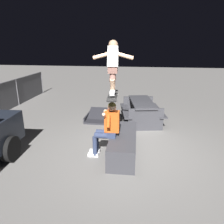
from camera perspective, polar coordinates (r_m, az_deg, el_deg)
The scene contains 7 objects.
ground_plane at distance 5.55m, azimuth 3.84°, elevation -10.35°, with size 40.00×40.00×0.00m, color slate.
ledge_box_main at distance 5.31m, azimuth 2.99°, elevation -8.55°, with size 1.80×0.62×0.52m, color #38383D.
person_sitting_on_ledge at distance 5.03m, azimuth -1.24°, elevation -3.85°, with size 0.59×0.75×1.36m.
skateboard at distance 4.79m, azimuth 0.21°, elevation 4.34°, with size 1.03×0.28×0.13m.
skater_airborne at distance 4.73m, azimuth 0.26°, elevation 12.61°, with size 0.63×0.89×1.12m.
kicker_ramp at distance 7.72m, azimuth -3.27°, elevation -1.50°, with size 1.17×0.94×0.38m.
picnic_table_back at distance 7.38m, azimuth 7.92°, elevation 1.02°, with size 1.91×1.62×0.75m.
Camera 1 is at (-4.88, -0.31, 2.63)m, focal length 34.27 mm.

